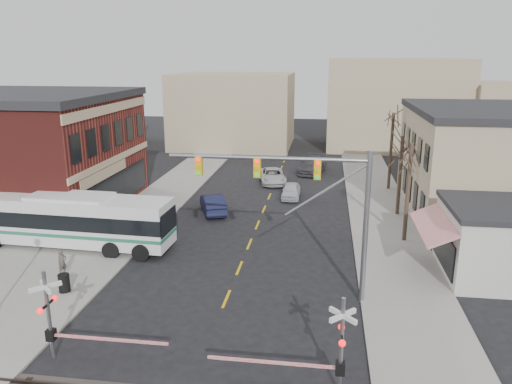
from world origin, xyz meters
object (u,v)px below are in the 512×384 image
(transit_bus, at_px, (72,220))
(pedestrian_near, at_px, (62,263))
(car_b, at_px, (213,203))
(car_c, at_px, (272,176))
(traffic_signal_mast, at_px, (311,194))
(rr_crossing_east, at_px, (330,347))
(rr_crossing_west, at_px, (58,317))
(pedestrian_far, at_px, (87,236))
(trash_bin, at_px, (64,283))
(car_a, at_px, (291,191))
(car_d, at_px, (313,165))

(transit_bus, xyz_separation_m, pedestrian_near, (1.62, -4.50, -1.05))
(transit_bus, bearing_deg, car_b, 49.29)
(car_c, relative_size, pedestrian_near, 3.38)
(traffic_signal_mast, bearing_deg, rr_crossing_east, -82.06)
(rr_crossing_east, bearing_deg, pedestrian_near, 151.59)
(rr_crossing_west, bearing_deg, pedestrian_far, 111.43)
(pedestrian_far, bearing_deg, transit_bus, 131.18)
(trash_bin, distance_m, pedestrian_far, 6.38)
(transit_bus, relative_size, car_b, 2.87)
(car_a, bearing_deg, rr_crossing_east, -83.30)
(rr_crossing_west, height_order, car_d, rr_crossing_west)
(traffic_signal_mast, height_order, pedestrian_near, traffic_signal_mast)
(car_b, bearing_deg, rr_crossing_west, 64.20)
(pedestrian_near, bearing_deg, trash_bin, -124.87)
(traffic_signal_mast, bearing_deg, car_c, 100.58)
(traffic_signal_mast, xyz_separation_m, car_a, (-2.29, 19.07, -5.07))
(transit_bus, bearing_deg, traffic_signal_mast, -18.03)
(transit_bus, relative_size, rr_crossing_east, 2.41)
(transit_bus, xyz_separation_m, pedestrian_far, (1.09, -0.30, -0.96))
(rr_crossing_east, distance_m, trash_bin, 15.48)
(trash_bin, xyz_separation_m, pedestrian_far, (-1.68, 6.14, 0.36))
(car_d, bearing_deg, pedestrian_near, -105.83)
(pedestrian_far, bearing_deg, car_d, 27.15)
(rr_crossing_east, bearing_deg, car_b, 113.51)
(rr_crossing_east, relative_size, trash_bin, 5.63)
(traffic_signal_mast, relative_size, car_b, 2.16)
(car_a, relative_size, car_d, 0.67)
(traffic_signal_mast, bearing_deg, rr_crossing_west, -145.42)
(rr_crossing_east, height_order, pedestrian_near, rr_crossing_east)
(rr_crossing_east, distance_m, car_d, 37.12)
(car_a, height_order, car_c, car_c)
(car_d, bearing_deg, car_a, -89.58)
(traffic_signal_mast, xyz_separation_m, pedestrian_near, (-14.17, 0.64, -4.86))
(traffic_signal_mast, relative_size, rr_crossing_east, 1.81)
(transit_bus, distance_m, pedestrian_far, 1.48)
(car_b, relative_size, pedestrian_near, 3.05)
(car_a, xyz_separation_m, car_d, (1.62, 10.40, 0.19))
(traffic_signal_mast, xyz_separation_m, car_c, (-4.53, 24.27, -5.02))
(trash_bin, height_order, car_b, car_b)
(car_b, distance_m, car_c, 11.05)
(pedestrian_far, bearing_deg, rr_crossing_east, -71.44)
(rr_crossing_east, bearing_deg, traffic_signal_mast, 97.94)
(pedestrian_near, distance_m, pedestrian_far, 4.23)
(car_a, bearing_deg, car_c, 112.92)
(traffic_signal_mast, distance_m, rr_crossing_east, 8.55)
(car_a, distance_m, car_c, 5.66)
(traffic_signal_mast, relative_size, pedestrian_far, 5.91)
(car_b, distance_m, pedestrian_far, 11.09)
(traffic_signal_mast, distance_m, car_d, 29.88)
(car_d, bearing_deg, rr_crossing_west, -95.23)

